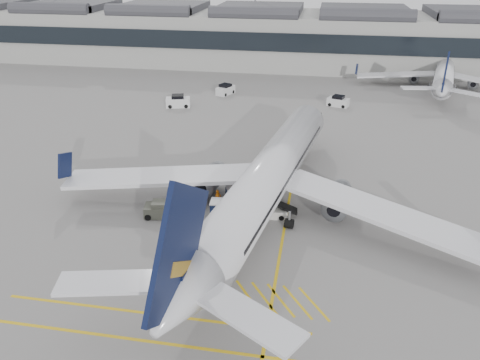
% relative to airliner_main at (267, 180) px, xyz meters
% --- Properties ---
extents(ground, '(220.00, 220.00, 0.00)m').
position_rel_airliner_main_xyz_m(ground, '(-7.97, -5.51, -3.49)').
color(ground, gray).
rests_on(ground, ground).
extents(terminal, '(200.00, 20.45, 12.40)m').
position_rel_airliner_main_xyz_m(terminal, '(-7.97, 66.42, 2.65)').
color(terminal, '#9E9E99').
rests_on(terminal, ground).
extents(apron_markings, '(0.25, 60.00, 0.01)m').
position_rel_airliner_main_xyz_m(apron_markings, '(2.03, 4.49, -3.48)').
color(apron_markings, gold).
rests_on(apron_markings, ground).
extents(airliner_main, '(40.28, 44.35, 11.87)m').
position_rel_airliner_main_xyz_m(airliner_main, '(0.00, 0.00, 0.00)').
color(airliner_main, silver).
rests_on(airliner_main, ground).
extents(airliner_far, '(30.76, 33.98, 9.18)m').
position_rel_airliner_main_xyz_m(airliner_far, '(26.39, 51.00, -0.79)').
color(airliner_far, silver).
rests_on(airliner_far, ground).
extents(belt_loader, '(5.33, 2.05, 2.15)m').
position_rel_airliner_main_xyz_m(belt_loader, '(-0.14, -0.60, -2.86)').
color(belt_loader, silver).
rests_on(belt_loader, ground).
extents(baggage_cart_a, '(2.35, 2.18, 1.99)m').
position_rel_airliner_main_xyz_m(baggage_cart_a, '(-3.18, 0.86, -2.42)').
color(baggage_cart_a, gray).
rests_on(baggage_cart_a, ground).
extents(baggage_cart_b, '(1.95, 1.65, 1.93)m').
position_rel_airliner_main_xyz_m(baggage_cart_b, '(-4.12, -2.08, -2.45)').
color(baggage_cart_b, gray).
rests_on(baggage_cart_b, ground).
extents(baggage_cart_c, '(1.63, 1.34, 1.71)m').
position_rel_airliner_main_xyz_m(baggage_cart_c, '(-7.02, 0.34, -2.57)').
color(baggage_cart_c, gray).
rests_on(baggage_cart_c, ground).
extents(baggage_cart_d, '(1.96, 1.70, 1.87)m').
position_rel_airliner_main_xyz_m(baggage_cart_d, '(-6.81, 3.07, -2.49)').
color(baggage_cart_d, gray).
rests_on(baggage_cart_d, ground).
extents(ramp_agent_a, '(0.78, 0.75, 1.81)m').
position_rel_airliner_main_xyz_m(ramp_agent_a, '(-4.82, 0.28, -2.58)').
color(ramp_agent_a, orange).
rests_on(ramp_agent_a, ground).
extents(ramp_agent_b, '(0.92, 0.73, 1.84)m').
position_rel_airliner_main_xyz_m(ramp_agent_b, '(-2.21, -1.11, -2.57)').
color(ramp_agent_b, '#DA5D0B').
rests_on(ramp_agent_b, ground).
extents(pushback_tug, '(3.05, 2.17, 1.57)m').
position_rel_airliner_main_xyz_m(pushback_tug, '(-9.89, -2.53, -2.79)').
color(pushback_tug, '#4F5144').
rests_on(pushback_tug, ground).
extents(safety_cone_nose, '(0.37, 0.37, 0.51)m').
position_rel_airliner_main_xyz_m(safety_cone_nose, '(1.23, 13.88, -3.23)').
color(safety_cone_nose, '#F24C0A').
rests_on(safety_cone_nose, ground).
extents(safety_cone_engine, '(0.35, 0.35, 0.48)m').
position_rel_airliner_main_xyz_m(safety_cone_engine, '(9.14, 2.22, -3.24)').
color(safety_cone_engine, '#F24C0A').
rests_on(safety_cone_engine, ground).
extents(service_van_left, '(4.20, 2.82, 1.97)m').
position_rel_airliner_main_xyz_m(service_van_left, '(-18.34, 31.57, -2.60)').
color(service_van_left, silver).
rests_on(service_van_left, ground).
extents(service_van_mid, '(3.06, 3.97, 1.83)m').
position_rel_airliner_main_xyz_m(service_van_mid, '(-12.25, 40.23, -2.67)').
color(service_van_mid, silver).
rests_on(service_van_mid, ground).
extents(service_van_right, '(3.77, 2.72, 1.75)m').
position_rel_airliner_main_xyz_m(service_van_right, '(7.31, 36.46, -2.70)').
color(service_van_right, silver).
rests_on(service_van_right, ground).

